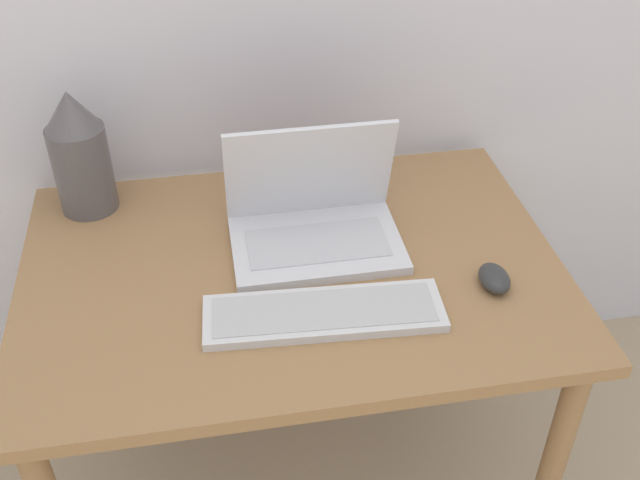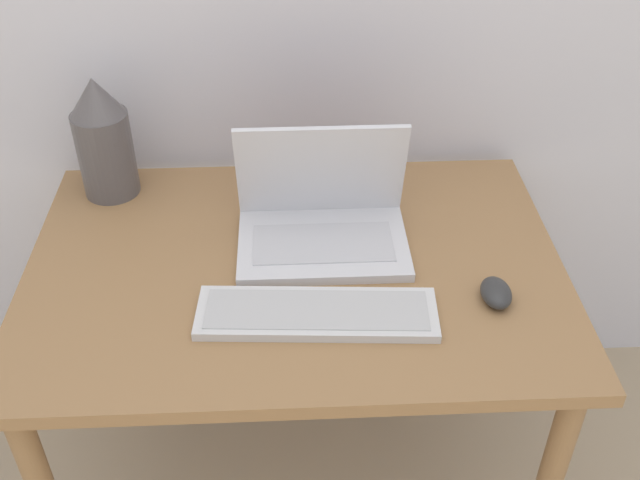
# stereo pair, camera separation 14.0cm
# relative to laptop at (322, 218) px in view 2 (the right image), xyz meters

# --- Properties ---
(desk) EXTENTS (1.08, 0.75, 0.71)m
(desk) POSITION_rel_laptop_xyz_m (-0.06, -0.08, -0.15)
(desk) COLOR olive
(desk) RESTS_ON ground_plane
(laptop) EXTENTS (0.35, 0.24, 0.25)m
(laptop) POSITION_rel_laptop_xyz_m (0.00, 0.00, 0.00)
(laptop) COLOR silver
(laptop) RESTS_ON desk
(keyboard) EXTENTS (0.45, 0.16, 0.02)m
(keyboard) POSITION_rel_laptop_xyz_m (-0.02, -0.24, -0.04)
(keyboard) COLOR silver
(keyboard) RESTS_ON desk
(mouse) EXTENTS (0.06, 0.09, 0.04)m
(mouse) POSITION_rel_laptop_xyz_m (0.32, -0.21, -0.04)
(mouse) COLOR #2D2D2D
(mouse) RESTS_ON desk
(vase) EXTENTS (0.12, 0.12, 0.28)m
(vase) POSITION_rel_laptop_xyz_m (-0.47, 0.21, 0.08)
(vase) COLOR #514C4C
(vase) RESTS_ON desk
(mp3_player) EXTENTS (0.05, 0.06, 0.01)m
(mp3_player) POSITION_rel_laptop_xyz_m (-0.06, -0.11, -0.05)
(mp3_player) COLOR #1E7FB7
(mp3_player) RESTS_ON desk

